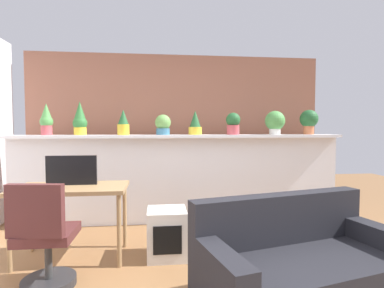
{
  "coord_description": "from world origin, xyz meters",
  "views": [
    {
      "loc": [
        -0.32,
        -2.28,
        1.34
      ],
      "look_at": [
        0.08,
        1.27,
        1.16
      ],
      "focal_mm": 28.32,
      "sensor_mm": 36.0,
      "label": 1
    }
  ],
  "objects_px": {
    "potted_plant_4": "(195,124)",
    "side_cube_shelf": "(167,233)",
    "office_chair": "(45,244)",
    "potted_plant_7": "(309,120)",
    "potted_plant_0": "(46,120)",
    "potted_plant_3": "(163,125)",
    "potted_plant_2": "(123,123)",
    "tv_monitor": "(72,170)",
    "potted_plant_6": "(275,122)",
    "couch": "(300,269)",
    "desk": "(72,194)",
    "potted_plant_5": "(233,123)",
    "potted_plant_1": "(80,120)"
  },
  "relations": [
    {
      "from": "potted_plant_4",
      "to": "side_cube_shelf",
      "type": "bearing_deg",
      "value": -110.7
    },
    {
      "from": "office_chair",
      "to": "potted_plant_7",
      "type": "bearing_deg",
      "value": 28.4
    },
    {
      "from": "potted_plant_0",
      "to": "potted_plant_3",
      "type": "height_order",
      "value": "potted_plant_0"
    },
    {
      "from": "potted_plant_2",
      "to": "tv_monitor",
      "type": "xyz_separation_m",
      "value": [
        -0.43,
        -0.95,
        -0.51
      ]
    },
    {
      "from": "potted_plant_6",
      "to": "tv_monitor",
      "type": "distance_m",
      "value": 2.83
    },
    {
      "from": "potted_plant_2",
      "to": "couch",
      "type": "height_order",
      "value": "potted_plant_2"
    },
    {
      "from": "potted_plant_3",
      "to": "couch",
      "type": "xyz_separation_m",
      "value": [
        0.99,
        -2.14,
        -1.11
      ]
    },
    {
      "from": "potted_plant_3",
      "to": "side_cube_shelf",
      "type": "distance_m",
      "value": 1.63
    },
    {
      "from": "potted_plant_4",
      "to": "potted_plant_6",
      "type": "bearing_deg",
      "value": -0.72
    },
    {
      "from": "tv_monitor",
      "to": "side_cube_shelf",
      "type": "height_order",
      "value": "tv_monitor"
    },
    {
      "from": "potted_plant_2",
      "to": "desk",
      "type": "relative_size",
      "value": 0.31
    },
    {
      "from": "potted_plant_2",
      "to": "potted_plant_6",
      "type": "xyz_separation_m",
      "value": [
        2.16,
        0.04,
        0.02
      ]
    },
    {
      "from": "tv_monitor",
      "to": "side_cube_shelf",
      "type": "bearing_deg",
      "value": -8.91
    },
    {
      "from": "potted_plant_0",
      "to": "potted_plant_7",
      "type": "relative_size",
      "value": 1.16
    },
    {
      "from": "potted_plant_6",
      "to": "couch",
      "type": "height_order",
      "value": "potted_plant_6"
    },
    {
      "from": "potted_plant_5",
      "to": "potted_plant_2",
      "type": "bearing_deg",
      "value": -179.44
    },
    {
      "from": "potted_plant_2",
      "to": "potted_plant_6",
      "type": "height_order",
      "value": "potted_plant_2"
    },
    {
      "from": "potted_plant_1",
      "to": "potted_plant_5",
      "type": "distance_m",
      "value": 2.12
    },
    {
      "from": "potted_plant_4",
      "to": "desk",
      "type": "distance_m",
      "value": 1.92
    },
    {
      "from": "potted_plant_7",
      "to": "side_cube_shelf",
      "type": "xyz_separation_m",
      "value": [
        -2.14,
        -1.18,
        -1.21
      ]
    },
    {
      "from": "potted_plant_4",
      "to": "potted_plant_5",
      "type": "relative_size",
      "value": 1.1
    },
    {
      "from": "desk",
      "to": "office_chair",
      "type": "distance_m",
      "value": 0.67
    },
    {
      "from": "desk",
      "to": "side_cube_shelf",
      "type": "bearing_deg",
      "value": -4.4
    },
    {
      "from": "potted_plant_2",
      "to": "potted_plant_7",
      "type": "relative_size",
      "value": 0.95
    },
    {
      "from": "potted_plant_5",
      "to": "side_cube_shelf",
      "type": "bearing_deg",
      "value": -131.15
    },
    {
      "from": "potted_plant_5",
      "to": "office_chair",
      "type": "xyz_separation_m",
      "value": [
        -2.0,
        -1.65,
        -1.02
      ]
    },
    {
      "from": "potted_plant_3",
      "to": "side_cube_shelf",
      "type": "relative_size",
      "value": 0.57
    },
    {
      "from": "potted_plant_6",
      "to": "tv_monitor",
      "type": "xyz_separation_m",
      "value": [
        -2.59,
        -0.99,
        -0.53
      ]
    },
    {
      "from": "potted_plant_6",
      "to": "desk",
      "type": "distance_m",
      "value": 2.89
    },
    {
      "from": "tv_monitor",
      "to": "couch",
      "type": "bearing_deg",
      "value": -30.22
    },
    {
      "from": "potted_plant_3",
      "to": "office_chair",
      "type": "height_order",
      "value": "potted_plant_3"
    },
    {
      "from": "potted_plant_6",
      "to": "office_chair",
      "type": "xyz_separation_m",
      "value": [
        -2.63,
        -1.68,
        -1.05
      ]
    },
    {
      "from": "office_chair",
      "to": "side_cube_shelf",
      "type": "relative_size",
      "value": 1.82
    },
    {
      "from": "tv_monitor",
      "to": "side_cube_shelf",
      "type": "distance_m",
      "value": 1.19
    },
    {
      "from": "potted_plant_0",
      "to": "potted_plant_4",
      "type": "relative_size",
      "value": 1.24
    },
    {
      "from": "tv_monitor",
      "to": "potted_plant_3",
      "type": "bearing_deg",
      "value": 46.07
    },
    {
      "from": "potted_plant_4",
      "to": "side_cube_shelf",
      "type": "height_order",
      "value": "potted_plant_4"
    },
    {
      "from": "potted_plant_1",
      "to": "potted_plant_4",
      "type": "bearing_deg",
      "value": -0.2
    },
    {
      "from": "potted_plant_2",
      "to": "desk",
      "type": "distance_m",
      "value": 1.34
    },
    {
      "from": "tv_monitor",
      "to": "office_chair",
      "type": "relative_size",
      "value": 0.56
    },
    {
      "from": "potted_plant_2",
      "to": "potted_plant_5",
      "type": "height_order",
      "value": "potted_plant_2"
    },
    {
      "from": "potted_plant_3",
      "to": "desk",
      "type": "height_order",
      "value": "potted_plant_3"
    },
    {
      "from": "potted_plant_0",
      "to": "potted_plant_2",
      "type": "relative_size",
      "value": 1.23
    },
    {
      "from": "desk",
      "to": "office_chair",
      "type": "xyz_separation_m",
      "value": [
        -0.06,
        -0.61,
        -0.28
      ]
    },
    {
      "from": "potted_plant_1",
      "to": "couch",
      "type": "bearing_deg",
      "value": -45.56
    },
    {
      "from": "desk",
      "to": "office_chair",
      "type": "height_order",
      "value": "office_chair"
    },
    {
      "from": "potted_plant_1",
      "to": "tv_monitor",
      "type": "bearing_deg",
      "value": -81.2
    },
    {
      "from": "tv_monitor",
      "to": "potted_plant_1",
      "type": "bearing_deg",
      "value": 98.8
    },
    {
      "from": "potted_plant_6",
      "to": "tv_monitor",
      "type": "relative_size",
      "value": 0.68
    },
    {
      "from": "potted_plant_7",
      "to": "desk",
      "type": "relative_size",
      "value": 0.33
    }
  ]
}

